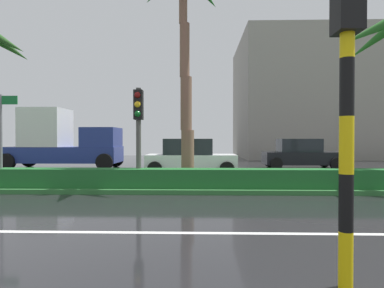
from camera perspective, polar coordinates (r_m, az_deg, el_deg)
ground_plane at (r=13.84m, az=-18.11°, el=-6.47°), size 90.00×42.00×0.10m
median_strip at (r=12.89m, az=-19.61°, el=-6.45°), size 85.50×4.00×0.15m
median_hedge at (r=11.56m, az=-22.13°, el=-5.44°), size 76.50×0.70×0.60m
traffic_signal_median_right at (r=10.83m, az=-9.29°, el=4.34°), size 0.28×0.43×3.22m
street_name_sign at (r=12.34m, az=-30.24°, el=2.48°), size 1.10×0.08×3.00m
traffic_signal_foreground at (r=4.25m, az=25.22°, el=14.39°), size 0.28×0.43×3.94m
box_truck_lead at (r=20.47m, az=-21.49°, el=0.36°), size 6.40×2.64×3.46m
car_in_traffic_second at (r=15.88m, az=-0.29°, el=-2.31°), size 4.30×2.02×1.72m
car_in_traffic_third at (r=20.07m, az=18.31°, el=-1.69°), size 4.30×2.02×1.72m
building_far_right at (r=35.05m, az=24.41°, el=7.06°), size 19.56×12.07×11.05m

